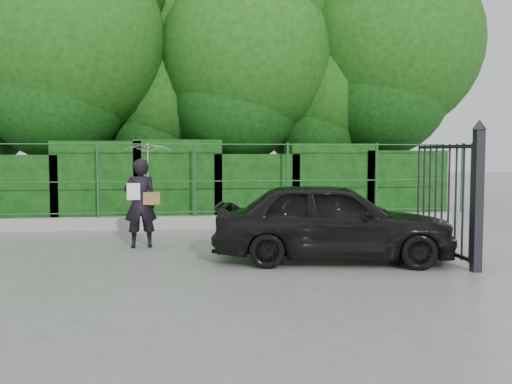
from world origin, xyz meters
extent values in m
plane|color=gray|center=(0.00, 0.00, 0.00)|extent=(80.00, 80.00, 0.00)
cube|color=#9E9E99|center=(0.00, 4.50, 0.15)|extent=(14.00, 0.25, 0.30)
cylinder|color=#205428|center=(-1.90, 4.50, 1.20)|extent=(0.06, 0.06, 1.80)
cylinder|color=#205428|center=(0.40, 4.50, 1.20)|extent=(0.06, 0.06, 1.80)
cylinder|color=#205428|center=(2.70, 4.50, 1.20)|extent=(0.06, 0.06, 1.80)
cylinder|color=#205428|center=(5.00, 4.50, 1.20)|extent=(0.06, 0.06, 1.80)
cylinder|color=#205428|center=(7.30, 4.50, 1.20)|extent=(0.06, 0.06, 1.80)
cylinder|color=#205428|center=(0.00, 4.50, 0.40)|extent=(13.60, 0.03, 0.03)
cylinder|color=#205428|center=(0.00, 4.50, 1.15)|extent=(13.60, 0.03, 0.03)
cylinder|color=#205428|center=(0.00, 4.50, 2.05)|extent=(13.60, 0.03, 0.03)
cube|color=black|center=(-4.00, 5.50, 0.90)|extent=(2.20, 1.20, 1.79)
cube|color=black|center=(-2.00, 5.50, 1.07)|extent=(2.20, 1.20, 2.14)
cube|color=black|center=(0.00, 5.50, 1.09)|extent=(2.20, 1.20, 2.17)
cube|color=black|center=(2.00, 5.50, 0.91)|extent=(2.20, 1.20, 1.81)
cube|color=black|center=(4.00, 5.50, 1.04)|extent=(2.20, 1.20, 2.08)
cube|color=black|center=(6.00, 5.50, 0.95)|extent=(2.20, 1.20, 1.90)
cylinder|color=black|center=(-3.00, 7.20, 2.25)|extent=(0.36, 0.36, 4.50)
sphere|color=#14470F|center=(-3.00, 7.20, 4.95)|extent=(5.40, 5.40, 5.40)
cylinder|color=black|center=(-0.50, 8.50, 1.62)|extent=(0.36, 0.36, 3.25)
sphere|color=#14470F|center=(-0.50, 8.50, 3.58)|extent=(3.90, 3.90, 3.90)
cylinder|color=black|center=(2.00, 7.50, 2.12)|extent=(0.36, 0.36, 4.25)
sphere|color=#14470F|center=(2.00, 7.50, 4.68)|extent=(5.10, 5.10, 5.10)
cylinder|color=black|center=(4.50, 8.20, 1.75)|extent=(0.36, 0.36, 3.50)
sphere|color=#14470F|center=(4.50, 8.20, 3.85)|extent=(4.20, 4.20, 4.20)
cylinder|color=black|center=(6.50, 7.80, 2.38)|extent=(0.36, 0.36, 4.75)
sphere|color=#14470F|center=(6.50, 7.80, 5.23)|extent=(5.70, 5.70, 5.70)
cube|color=#232329|center=(4.60, -1.20, 1.10)|extent=(0.14, 0.14, 2.20)
cone|color=#232329|center=(4.60, -1.20, 2.28)|extent=(0.22, 0.22, 0.16)
cube|color=#232329|center=(4.60, -0.05, 0.15)|extent=(0.05, 2.00, 0.06)
cube|color=#232329|center=(4.60, -0.05, 1.95)|extent=(0.05, 2.00, 0.06)
cylinder|color=#232329|center=(4.60, -1.00, 1.05)|extent=(0.04, 0.04, 1.90)
cylinder|color=#232329|center=(4.60, -0.75, 1.05)|extent=(0.04, 0.04, 1.90)
cylinder|color=#232329|center=(4.60, -0.50, 1.05)|extent=(0.04, 0.04, 1.90)
cylinder|color=#232329|center=(4.60, -0.25, 1.05)|extent=(0.04, 0.04, 1.90)
cylinder|color=#232329|center=(4.60, 0.00, 1.05)|extent=(0.04, 0.04, 1.90)
cylinder|color=#232329|center=(4.60, 0.25, 1.05)|extent=(0.04, 0.04, 1.90)
cylinder|color=#232329|center=(4.60, 0.50, 1.05)|extent=(0.04, 0.04, 1.90)
cylinder|color=#232329|center=(4.60, 0.75, 1.05)|extent=(0.04, 0.04, 1.90)
cylinder|color=#232329|center=(4.60, 1.00, 1.05)|extent=(0.04, 0.04, 1.90)
imported|color=black|center=(-0.72, 1.78, 0.87)|extent=(0.68, 0.50, 1.74)
imported|color=silver|center=(-0.57, 1.83, 1.64)|extent=(0.91, 0.92, 0.83)
cube|color=olive|center=(-0.50, 1.70, 0.97)|extent=(0.32, 0.15, 0.24)
cube|color=white|center=(-0.84, 1.66, 1.11)|extent=(0.25, 0.02, 0.32)
imported|color=black|center=(2.62, -0.02, 0.69)|extent=(4.27, 2.34, 1.38)
camera|label=1|loc=(0.06, -9.43, 1.86)|focal=40.00mm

